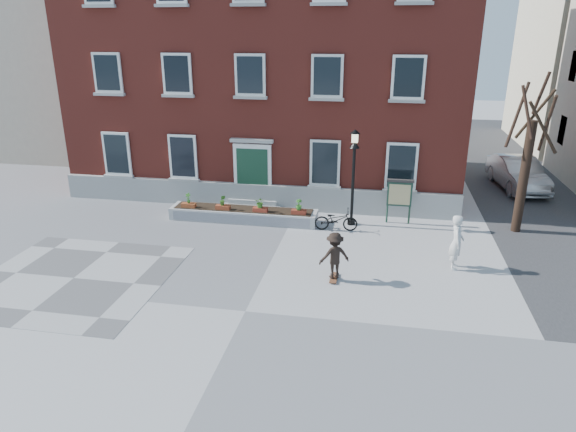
% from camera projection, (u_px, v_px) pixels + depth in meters
% --- Properties ---
extents(ground, '(100.00, 100.00, 0.00)m').
position_uv_depth(ground, '(245.00, 311.00, 14.63)').
color(ground, '#9B9B9D').
rests_on(ground, ground).
extents(checker_patch, '(6.00, 6.00, 0.01)m').
position_uv_depth(checker_patch, '(74.00, 278.00, 16.57)').
color(checker_patch, '#545456').
rests_on(checker_patch, ground).
extents(distant_building, '(10.00, 12.00, 13.00)m').
position_uv_depth(distant_building, '(58.00, 47.00, 33.96)').
color(distant_building, '#BEB199').
rests_on(distant_building, ground).
extents(bicycle, '(1.75, 0.72, 0.90)m').
position_uv_depth(bicycle, '(336.00, 220.00, 20.39)').
color(bicycle, black).
rests_on(bicycle, ground).
extents(parked_car, '(2.31, 5.05, 1.60)m').
position_uv_depth(parked_car, '(518.00, 173.00, 25.66)').
color(parked_car, '#AEB0B3').
rests_on(parked_car, ground).
extents(bystander, '(0.50, 0.72, 1.88)m').
position_uv_depth(bystander, '(457.00, 242.00, 16.98)').
color(bystander, silver).
rests_on(bystander, ground).
extents(brick_building, '(18.40, 10.85, 12.60)m').
position_uv_depth(brick_building, '(275.00, 56.00, 25.73)').
color(brick_building, maroon).
rests_on(brick_building, ground).
extents(planter_assembly, '(6.20, 1.12, 1.15)m').
position_uv_depth(planter_assembly, '(243.00, 214.00, 21.49)').
color(planter_assembly, beige).
rests_on(planter_assembly, ground).
extents(bare_tree, '(1.83, 1.83, 6.16)m').
position_uv_depth(bare_tree, '(526.00, 163.00, 19.54)').
color(bare_tree, black).
rests_on(bare_tree, ground).
extents(lamp_post, '(0.40, 0.40, 3.93)m').
position_uv_depth(lamp_post, '(354.00, 164.00, 20.32)').
color(lamp_post, black).
rests_on(lamp_post, ground).
extents(notice_board, '(1.10, 0.16, 1.87)m').
position_uv_depth(notice_board, '(400.00, 194.00, 20.90)').
color(notice_board, '#1A3527').
rests_on(notice_board, ground).
extents(skateboarder, '(1.14, 0.94, 1.61)m').
position_uv_depth(skateboarder, '(335.00, 256.00, 16.22)').
color(skateboarder, brown).
rests_on(skateboarder, ground).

